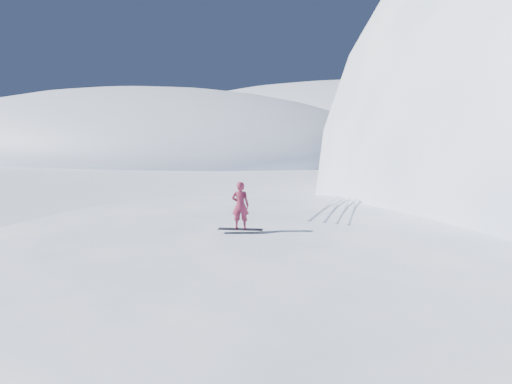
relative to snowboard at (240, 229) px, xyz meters
The scene contains 9 objects.
ground 2.87m from the snowboard, 21.26° to the left, with size 400.00×400.00×0.00m, color white.
near_ridge 4.95m from the snowboard, 55.48° to the left, with size 36.00×28.00×4.80m, color white.
far_ridge_a 91.50m from the snowboard, 138.54° to the left, with size 120.00×70.00×28.00m, color white.
far_ridge_c 117.12m from the snowboard, 109.22° to the left, with size 140.00×90.00×36.00m, color white.
wind_bumps 3.72m from the snowboard, 71.57° to the left, with size 16.00×14.40×1.00m.
snowboard is the anchor object (origin of this frame).
snowboarder 0.78m from the snowboard, ahead, with size 0.56×0.37×1.53m, color maroon.
vapor_plume 58.29m from the snowboard, 143.86° to the left, with size 10.32×8.26×7.23m, color white.
board_tracks 5.52m from the snowboard, 75.27° to the left, with size 2.51×5.92×0.04m.
Camera 1 is at (6.18, -12.73, 5.68)m, focal length 32.00 mm.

